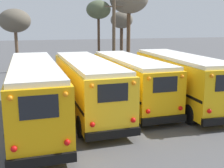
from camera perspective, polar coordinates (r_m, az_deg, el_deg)
ground_plane at (r=17.14m, az=0.01°, el=-5.33°), size 160.00×160.00×0.00m
school_bus_0 at (r=14.98m, az=-15.43°, el=-1.36°), size 2.50×10.91×3.24m
school_bus_1 at (r=16.49m, az=-5.13°, el=0.04°), size 2.58×10.23×3.12m
school_bus_2 at (r=18.09m, az=3.65°, el=1.00°), size 2.48×9.73×3.06m
school_bus_3 at (r=18.44m, az=13.57°, el=1.17°), size 3.02×9.82×3.21m
utility_pole at (r=27.97m, az=0.38°, el=9.72°), size 1.80×0.33×7.72m
bare_tree_0 at (r=30.55m, az=-2.77°, el=14.62°), size 2.57×2.57×7.58m
bare_tree_1 at (r=31.19m, az=3.45°, el=16.76°), size 4.13×4.13×9.33m
bare_tree_2 at (r=38.44m, az=1.96°, el=12.66°), size 2.97×2.97×6.78m
bare_tree_3 at (r=31.79m, az=-19.14°, el=11.95°), size 3.28×3.28×6.71m
fence_line at (r=24.42m, az=-5.53°, el=2.24°), size 17.05×0.06×1.42m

